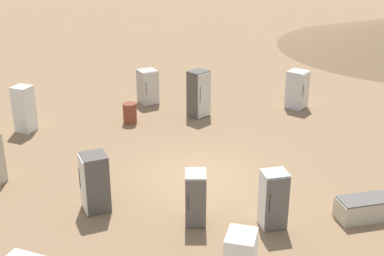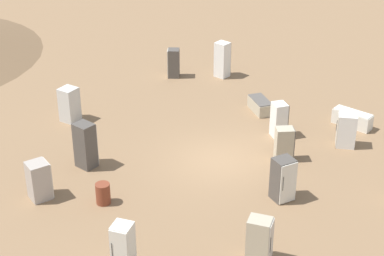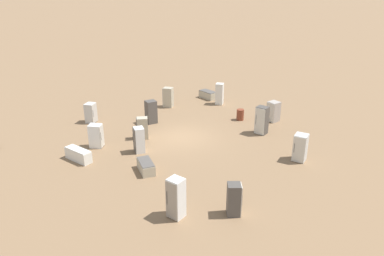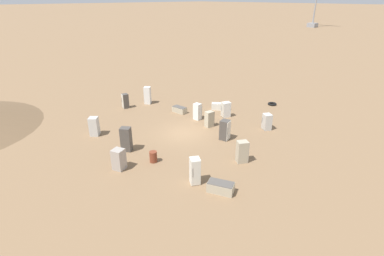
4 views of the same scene
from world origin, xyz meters
name	(u,v)px [view 2 (image 2 of 4)]	position (x,y,z in m)	size (l,w,h in m)	color
ground_plane	(219,161)	(0.00, 0.00, 0.00)	(1000.00, 1000.00, 0.00)	#846647
discarded_fridge_0	(222,60)	(-8.59, 2.26, 0.95)	(0.91, 0.91, 1.90)	white
discarded_fridge_1	(352,119)	(-1.81, 6.61, 0.36)	(1.75, 1.57, 0.72)	silver
discarded_fridge_2	(346,130)	(-0.14, 5.55, 0.74)	(0.86, 0.96, 1.48)	white
discarded_fridge_3	(283,179)	(3.16, 1.61, 0.84)	(0.88, 0.88, 1.68)	#4C4742
discarded_fridge_4	(86,145)	(-0.68, -5.33, 0.95)	(0.99, 0.98, 1.90)	#4C4742
discarded_fridge_6	(39,181)	(1.29, -7.15, 0.74)	(0.96, 0.98, 1.49)	#A89E93
discarded_fridge_8	(70,104)	(-4.95, -5.83, 0.80)	(1.04, 1.04, 1.61)	silver
discarded_fridge_9	(260,105)	(-4.11, 2.99, 0.30)	(1.55, 0.87, 0.61)	#B2A88E
discarded_fridge_10	(284,144)	(0.47, 2.59, 0.73)	(0.63, 0.80, 1.45)	#B2A88E
discarded_fridge_11	(279,120)	(-1.54, 3.04, 0.79)	(0.70, 0.67, 1.58)	white
discarded_fridge_12	(123,249)	(6.08, -4.57, 0.89)	(0.86, 0.84, 1.77)	silver
discarded_fridge_13	(260,241)	(6.44, -0.28, 0.81)	(0.91, 0.97, 1.61)	#B2A88E
discarded_fridge_14	(174,63)	(-9.05, -0.28, 0.77)	(0.73, 0.75, 1.54)	#4C4742
rusty_barrel	(103,194)	(2.12, -4.90, 0.41)	(0.54, 0.54, 0.81)	brown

